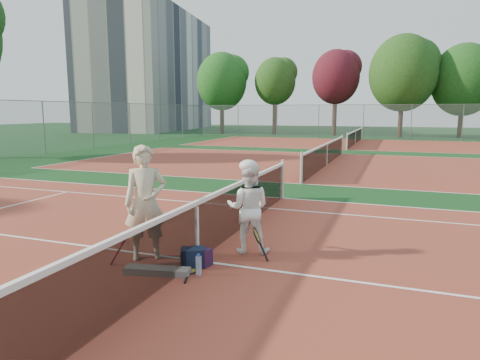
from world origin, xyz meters
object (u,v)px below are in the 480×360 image
apartment_block (151,72)px  racket_black_held (257,245)px  racket_red (125,249)px  water_bottle (199,266)px  net_main (197,231)px  sports_bag_purple (200,257)px  sports_bag_navy (193,258)px  player_a (146,203)px  racket_spare (189,271)px  player_b (248,208)px

apartment_block → racket_black_held: (28.91, -43.65, -7.22)m
racket_red → water_bottle: racket_red is taller
net_main → sports_bag_purple: bearing=-51.5°
racket_red → sports_bag_navy: (1.05, 0.31, -0.11)m
player_a → racket_spare: (0.95, -0.32, -0.94)m
water_bottle → racket_spare: bearing=156.7°
racket_red → racket_black_held: size_ratio=0.95×
net_main → water_bottle: (0.30, -0.56, -0.36)m
sports_bag_purple → net_main: bearing=128.5°
racket_spare → sports_bag_purple: (0.03, 0.32, 0.12)m
water_bottle → racket_black_held: bearing=55.7°
player_b → apartment_block: bearing=-69.0°
player_a → player_b: 1.75m
player_b → sports_bag_navy: (-0.59, -1.00, -0.63)m
water_bottle → racket_red: bearing=-179.6°
sports_bag_purple → water_bottle: 0.44m
player_b → racket_black_held: size_ratio=2.80×
apartment_block → racket_red: bearing=-58.8°
net_main → player_b: bearing=49.7°
apartment_block → sports_bag_purple: size_ratio=64.44×
net_main → apartment_block: size_ratio=0.50×
water_bottle → apartment_block: bearing=122.4°
player_a → sports_bag_navy: size_ratio=4.97×
apartment_block → racket_red: apartment_block is taller
racket_black_held → racket_spare: (-0.82, -0.82, -0.27)m
racket_black_held → sports_bag_navy: racket_black_held is taller
sports_bag_purple → water_bottle: size_ratio=1.14×
racket_spare → sports_bag_purple: sports_bag_purple is taller
player_a → player_b: player_a is taller
net_main → sports_bag_navy: bearing=-80.4°
apartment_block → player_b: bearing=-56.5°
racket_spare → sports_bag_navy: size_ratio=1.56×
racket_spare → racket_red: bearing=76.2°
apartment_block → sports_bag_navy: 52.91m
apartment_block → racket_red: size_ratio=41.30×
net_main → player_b: size_ratio=6.99×
apartment_block → player_a: 52.24m
racket_red → sports_bag_navy: bearing=-5.9°
net_main → racket_black_held: size_ratio=19.54×
apartment_block → sports_bag_purple: 52.87m
apartment_block → sports_bag_purple: (28.13, -44.16, -7.36)m
player_b → racket_red: (-1.64, -1.32, -0.52)m
racket_red → player_a: bearing=48.0°
player_b → net_main: bearing=37.2°
racket_red → racket_black_held: 2.13m
net_main → player_a: 0.98m
player_b → sports_bag_purple: player_b is taller
racket_red → water_bottle: bearing=-22.1°
net_main → water_bottle: bearing=-62.3°
player_b → water_bottle: player_b is taller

